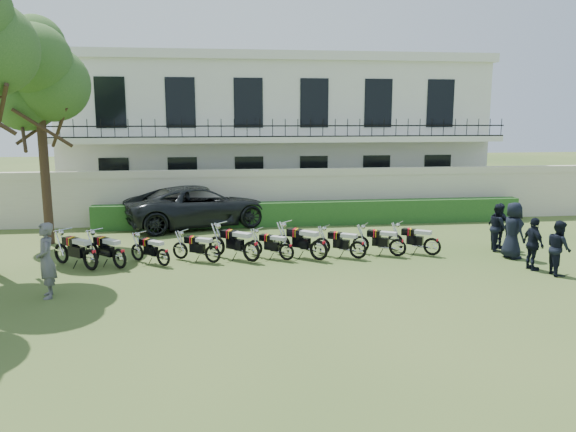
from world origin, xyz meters
name	(u,v)px	position (x,y,z in m)	size (l,w,h in m)	color
ground	(322,273)	(0.00, 0.00, 0.00)	(100.00, 100.00, 0.00)	#365120
perimeter_wall	(287,195)	(0.00, 8.00, 1.17)	(30.00, 0.35, 2.30)	beige
hedge	(313,213)	(1.00, 7.20, 0.50)	(18.00, 0.60, 1.00)	#19461B
building	(273,132)	(0.00, 13.96, 3.71)	(20.40, 9.60, 7.40)	silver
tree_west_near	(39,76)	(-8.96, 5.00, 5.89)	(3.40, 3.20, 7.90)	#473323
motorcycle_0	(90,254)	(-6.77, 1.05, 0.51)	(1.61, 1.40, 1.11)	black
motorcycle_1	(119,254)	(-5.94, 1.12, 0.49)	(1.47, 1.41, 1.06)	black
motorcycle_2	(163,253)	(-4.67, 1.25, 0.43)	(1.33, 1.21, 0.94)	black
motorcycle_3	(213,250)	(-3.18, 1.46, 0.44)	(1.55, 0.95, 0.95)	black
motorcycle_4	(251,247)	(-1.98, 1.39, 0.52)	(1.63, 1.42, 1.13)	black
motorcycle_5	(287,248)	(-0.87, 1.45, 0.43)	(1.43, 1.09, 0.94)	black
motorcycle_6	(319,245)	(0.14, 1.30, 0.52)	(1.62, 1.44, 1.13)	black
motorcycle_7	(358,246)	(1.43, 1.36, 0.46)	(1.57, 1.06, 0.99)	black
motorcycle_8	(398,243)	(2.78, 1.49, 0.46)	(1.60, 1.02, 0.99)	black
motorcycle_9	(432,242)	(3.95, 1.47, 0.46)	(1.53, 1.19, 1.01)	black
suv	(200,206)	(-3.68, 7.57, 0.85)	(2.81, 6.09, 1.69)	black
inspector	(46,260)	(-7.31, -1.33, 0.96)	(0.70, 0.46, 1.92)	slate
officer_1	(559,248)	(6.71, -1.08, 0.80)	(0.77, 0.60, 1.59)	black
officer_2	(533,244)	(6.27, -0.51, 0.79)	(0.93, 0.39, 1.58)	black
officer_3	(513,230)	(6.40, 0.90, 0.91)	(0.89, 0.58, 1.82)	black
officer_4	(499,227)	(6.47, 1.94, 0.81)	(0.78, 0.61, 1.61)	black
officer_5	(500,226)	(6.65, 2.22, 0.79)	(0.93, 0.39, 1.59)	black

